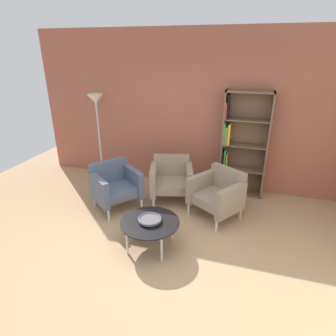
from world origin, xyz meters
name	(u,v)px	position (x,y,z in m)	size (l,w,h in m)	color
ground_plane	(153,259)	(0.00, 0.00, 0.00)	(8.32, 8.32, 0.00)	tan
brick_back_panel	(196,112)	(0.00, 2.46, 1.45)	(6.40, 0.12, 2.90)	#9E5642
bookshelf_tall	(240,146)	(0.88, 2.26, 0.92)	(0.80, 0.30, 1.90)	brown
coffee_table_low	(150,223)	(-0.12, 0.25, 0.37)	(0.80, 0.80, 0.40)	black
decorative_bowl	(150,219)	(-0.12, 0.25, 0.43)	(0.32, 0.32, 0.05)	#4C4C51
armchair_corner_red	(115,185)	(-1.07, 1.09, 0.41)	(0.94, 0.95, 0.78)	#4C566B
armchair_spare_guest	(171,179)	(-0.22, 1.61, 0.41)	(0.86, 0.82, 0.78)	gray
armchair_by_bookshelf	(218,193)	(0.65, 1.31, 0.41)	(0.94, 0.92, 0.78)	gray
floor_lamp_torchiere	(97,109)	(-1.88, 2.11, 1.45)	(0.32, 0.32, 1.74)	silver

